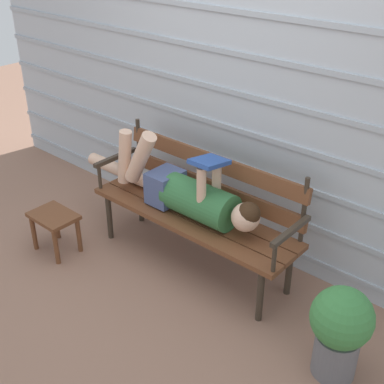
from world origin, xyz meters
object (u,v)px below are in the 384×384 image
object	(u,v)px
park_bench	(198,204)
footstool	(54,222)
potted_plant	(340,328)
reclining_person	(184,191)

from	to	relation	value
park_bench	footstool	bearing A→B (deg)	-145.23
park_bench	footstool	distance (m)	1.11
potted_plant	reclining_person	bearing A→B (deg)	169.81
park_bench	reclining_person	distance (m)	0.15
reclining_person	potted_plant	bearing A→B (deg)	-10.19
park_bench	potted_plant	world-z (taller)	park_bench
reclining_person	potted_plant	distance (m)	1.39
potted_plant	park_bench	bearing A→B (deg)	166.36
potted_plant	footstool	bearing A→B (deg)	-171.85
park_bench	potted_plant	size ratio (longest dim) A/B	2.82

